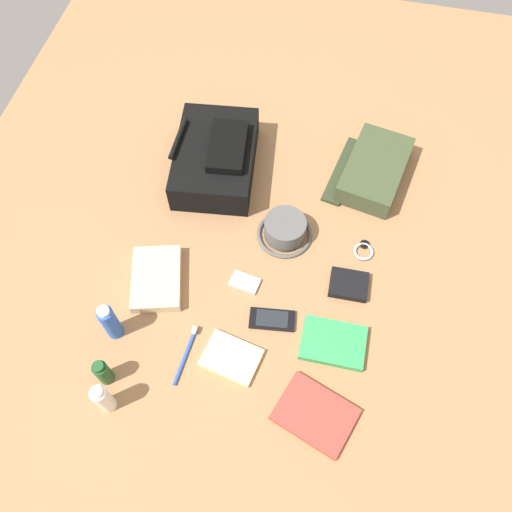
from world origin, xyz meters
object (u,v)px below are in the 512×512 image
(shampoo_bottle, at_px, (103,372))
(wristwatch, at_px, (364,251))
(bucket_hat, at_px, (285,230))
(toothpaste_tube, at_px, (103,399))
(folded_towel, at_px, (157,279))
(media_player, at_px, (245,282))
(backpack, at_px, (216,158))
(notepad, at_px, (230,357))
(toothbrush, at_px, (187,351))
(paperback_novel, at_px, (315,414))
(deodorant_spray, at_px, (110,322))
(travel_guidebook, at_px, (333,343))
(wallet, at_px, (349,285))
(toiletry_pouch, at_px, (373,170))
(cell_phone, at_px, (272,319))

(shampoo_bottle, distance_m, wristwatch, 0.82)
(bucket_hat, bearing_deg, toothpaste_tube, 150.36)
(folded_towel, bearing_deg, toothpaste_tube, 177.97)
(bucket_hat, relative_size, media_player, 1.87)
(backpack, height_order, media_player, backpack)
(notepad, bearing_deg, shampoo_bottle, 123.55)
(toothpaste_tube, distance_m, media_player, 0.50)
(backpack, relative_size, toothbrush, 2.23)
(paperback_novel, bearing_deg, deodorant_spray, 79.85)
(bucket_hat, bearing_deg, toothbrush, 156.27)
(bucket_hat, bearing_deg, travel_guidebook, -147.87)
(wallet, bearing_deg, backpack, 53.87)
(media_player, distance_m, toothbrush, 0.26)
(toothbrush, xyz_separation_m, folded_towel, (0.19, 0.15, 0.01))
(toiletry_pouch, xyz_separation_m, toothbrush, (-0.71, 0.42, -0.03))
(shampoo_bottle, bearing_deg, paperback_novel, -87.44)
(backpack, relative_size, toothpaste_tube, 2.83)
(paperback_novel, relative_size, travel_guidebook, 1.31)
(toothpaste_tube, height_order, media_player, toothpaste_tube)
(wallet, bearing_deg, toothpaste_tube, 128.82)
(travel_guidebook, height_order, wallet, wallet)
(toiletry_pouch, relative_size, media_player, 3.51)
(toothpaste_tube, height_order, paperback_novel, toothpaste_tube)
(toiletry_pouch, height_order, paperback_novel, toiletry_pouch)
(toiletry_pouch, distance_m, toothpaste_tube, 1.07)
(cell_phone, xyz_separation_m, notepad, (-0.13, 0.09, 0.00))
(media_player, height_order, folded_towel, folded_towel)
(deodorant_spray, relative_size, folded_towel, 0.76)
(shampoo_bottle, height_order, paperback_novel, shampoo_bottle)
(media_player, relative_size, toothbrush, 0.53)
(toothpaste_tube, distance_m, toothbrush, 0.25)
(wristwatch, distance_m, folded_towel, 0.62)
(paperback_novel, bearing_deg, backpack, 32.03)
(deodorant_spray, distance_m, notepad, 0.34)
(toothpaste_tube, distance_m, folded_towel, 0.38)
(cell_phone, bearing_deg, media_player, 46.26)
(travel_guidebook, bearing_deg, deodorant_spray, 99.23)
(travel_guidebook, distance_m, notepad, 0.29)
(shampoo_bottle, bearing_deg, toothbrush, -58.50)
(bucket_hat, distance_m, cell_phone, 0.29)
(backpack, relative_size, folded_towel, 1.93)
(travel_guidebook, bearing_deg, media_player, 65.18)
(cell_phone, xyz_separation_m, media_player, (0.10, 0.10, -0.00))
(backpack, bearing_deg, paperback_novel, -147.97)
(toiletry_pouch, xyz_separation_m, paperback_novel, (-0.80, 0.05, -0.03))
(toothpaste_tube, distance_m, deodorant_spray, 0.20)
(toiletry_pouch, relative_size, travel_guidebook, 1.81)
(backpack, distance_m, folded_towel, 0.45)
(toiletry_pouch, xyz_separation_m, bucket_hat, (-0.28, 0.23, -0.00))
(deodorant_spray, bearing_deg, toothbrush, -93.66)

